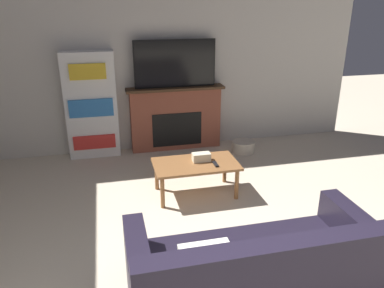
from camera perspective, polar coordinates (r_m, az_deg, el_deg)
wall_back at (r=5.92m, az=-5.07°, el=12.05°), size 6.46×0.06×2.70m
fireplace at (r=6.00m, az=-2.49°, el=4.02°), size 1.53×0.28×1.01m
tv at (r=5.79m, az=-2.59°, el=12.13°), size 1.25×0.03×0.72m
couch at (r=3.05m, az=9.89°, el=-19.81°), size 1.91×0.96×0.89m
coffee_table at (r=4.58m, az=0.58°, el=-3.51°), size 1.03×0.59×0.42m
tissue_box at (r=4.60m, az=1.43°, el=-2.00°), size 0.22×0.12×0.10m
remote_control at (r=4.51m, az=3.58°, el=-3.05°), size 0.04×0.15×0.02m
bookshelf at (r=5.81m, az=-15.09°, el=5.66°), size 0.75×0.29×1.59m
storage_basket at (r=6.00m, az=7.81°, el=-0.41°), size 0.36×0.36×0.18m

